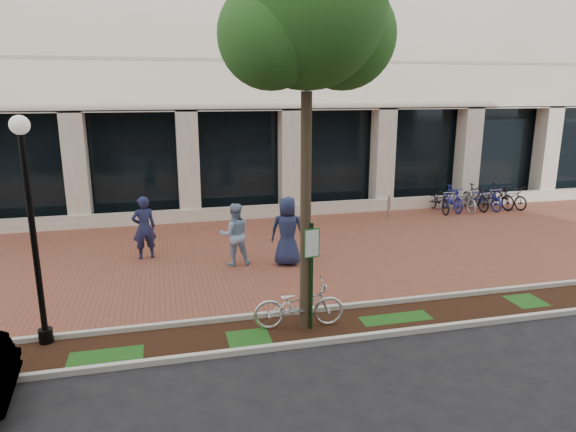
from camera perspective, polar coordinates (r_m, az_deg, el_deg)
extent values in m
plane|color=black|center=(16.00, -2.50, -4.17)|extent=(120.00, 120.00, 0.00)
cube|color=brown|center=(16.00, -2.50, -4.16)|extent=(40.00, 9.00, 0.01)
cube|color=black|center=(11.26, 2.93, -12.25)|extent=(40.00, 1.50, 0.01)
cube|color=beige|center=(11.89, 1.87, -10.47)|extent=(40.00, 0.12, 0.12)
cube|color=beige|center=(10.60, 4.13, -13.71)|extent=(40.00, 0.12, 0.12)
cube|color=black|center=(20.92, -5.62, 6.00)|extent=(40.00, 0.15, 4.20)
cube|color=beige|center=(20.20, -5.04, 0.38)|extent=(40.00, 0.25, 0.50)
cube|color=beige|center=(20.24, -5.33, 5.73)|extent=(0.80, 0.80, 4.20)
cube|color=#153B17|center=(10.74, 2.63, -6.81)|extent=(0.05, 0.05, 2.34)
cube|color=#1B6E2B|center=(10.47, 2.72, -3.03)|extent=(0.34, 0.02, 0.62)
cube|color=white|center=(10.46, 2.74, -3.05)|extent=(0.30, 0.01, 0.56)
cylinder|color=black|center=(11.65, -25.31, -11.95)|extent=(0.28, 0.28, 0.30)
cylinder|color=black|center=(10.99, -26.36, -2.72)|extent=(0.12, 0.12, 4.19)
sphere|color=silver|center=(10.62, -27.67, 8.95)|extent=(0.36, 0.36, 0.36)
cylinder|color=#4D402C|center=(10.43, 1.96, 0.02)|extent=(0.22, 0.22, 4.93)
sphere|color=#204D18|center=(10.22, 2.16, 22.09)|extent=(2.98, 2.98, 2.98)
sphere|color=#204D18|center=(10.70, 6.15, 19.24)|extent=(2.09, 2.09, 2.09)
sphere|color=#204D18|center=(9.77, -1.95, 19.39)|extent=(1.94, 1.94, 1.94)
imported|color=silver|center=(11.07, 1.23, -9.82)|extent=(2.00, 0.86, 1.02)
imported|color=#1C2046|center=(15.84, -15.71, -1.27)|extent=(0.79, 0.61, 1.91)
imported|color=#84A3C6|center=(14.81, -5.94, -2.04)|extent=(0.89, 0.69, 1.82)
imported|color=#1E274B|center=(14.71, -0.05, -1.70)|extent=(1.14, 0.93, 2.01)
cylinder|color=#B0B0B5|center=(20.43, 11.12, 0.86)|extent=(0.11, 0.11, 0.88)
sphere|color=#B0B0B5|center=(20.33, 11.18, 2.20)|extent=(0.12, 0.12, 0.12)
imported|color=black|center=(22.12, 16.51, 1.66)|extent=(0.81, 1.90, 0.97)
imported|color=navy|center=(22.39, 17.74, 1.86)|extent=(0.58, 1.81, 1.08)
imported|color=#B3B3B7|center=(22.69, 18.92, 1.78)|extent=(0.66, 1.85, 0.97)
imported|color=black|center=(22.98, 20.09, 1.97)|extent=(0.62, 1.82, 1.08)
imported|color=#21299B|center=(23.30, 21.20, 1.89)|extent=(0.85, 1.91, 0.97)
imported|color=black|center=(23.61, 22.31, 2.07)|extent=(0.80, 1.85, 1.08)
imported|color=black|center=(23.94, 23.36, 1.99)|extent=(1.03, 1.94, 0.97)
cylinder|color=#B0B0B5|center=(23.01, 20.06, 1.63)|extent=(0.04, 0.04, 0.80)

